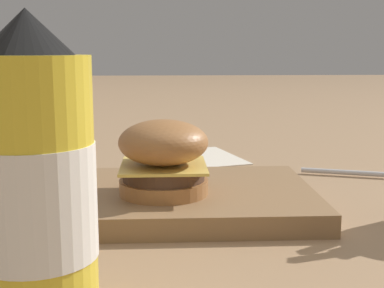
# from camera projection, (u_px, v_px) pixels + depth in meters

# --- Properties ---
(ground_plane) EXTENTS (6.00, 6.00, 0.00)m
(ground_plane) POSITION_uv_depth(u_px,v_px,m) (183.00, 206.00, 0.61)
(ground_plane) COLOR #9E7A56
(serving_board) EXTENTS (0.27, 0.22, 0.02)m
(serving_board) POSITION_uv_depth(u_px,v_px,m) (192.00, 198.00, 0.60)
(serving_board) COLOR olive
(serving_board) RESTS_ON ground_plane
(burger) EXTENTS (0.10, 0.10, 0.08)m
(burger) POSITION_uv_depth(u_px,v_px,m) (163.00, 157.00, 0.57)
(burger) COLOR #9E6638
(burger) RESTS_ON serving_board
(ketchup_bottle) EXTENTS (0.08, 0.08, 0.20)m
(ketchup_bottle) POSITION_uv_depth(u_px,v_px,m) (34.00, 188.00, 0.33)
(ketchup_bottle) COLOR yellow
(ketchup_bottle) RESTS_ON ground_plane
(parchment_square) EXTENTS (0.19, 0.19, 0.00)m
(parchment_square) POSITION_uv_depth(u_px,v_px,m) (190.00, 158.00, 0.87)
(parchment_square) COLOR beige
(parchment_square) RESTS_ON ground_plane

